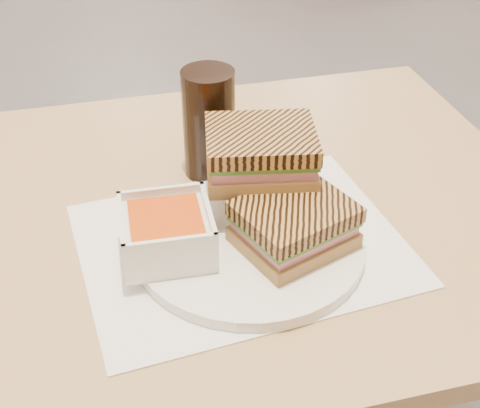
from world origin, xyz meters
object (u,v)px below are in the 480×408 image
object	(u,v)px
soup_bowl	(167,234)
cola_glass	(209,124)
main_table	(113,288)
plate	(250,244)
panini_lower	(294,225)

from	to	relation	value
soup_bowl	cola_glass	xyz separation A→B (m)	(0.10, 0.18, 0.04)
main_table	plate	xyz separation A→B (m)	(0.17, -0.10, 0.12)
main_table	cola_glass	world-z (taller)	cola_glass
plate	cola_glass	bearing A→B (deg)	91.07
panini_lower	cola_glass	size ratio (longest dim) A/B	0.98
soup_bowl	cola_glass	distance (m)	0.21
main_table	panini_lower	distance (m)	0.30
main_table	soup_bowl	bearing A→B (deg)	-54.60
main_table	cola_glass	distance (m)	0.27
main_table	panini_lower	world-z (taller)	panini_lower
panini_lower	main_table	bearing A→B (deg)	149.95
plate	cola_glass	size ratio (longest dim) A/B	1.80
plate	soup_bowl	distance (m)	0.10
soup_bowl	panini_lower	distance (m)	0.15
main_table	soup_bowl	size ratio (longest dim) A/B	10.70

